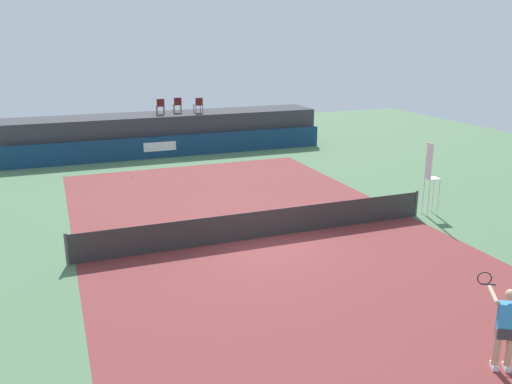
# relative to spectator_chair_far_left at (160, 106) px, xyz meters

# --- Properties ---
(ground_plane) EXTENTS (48.00, 48.00, 0.00)m
(ground_plane) POSITION_rel_spectator_chair_far_left_xyz_m (0.29, -12.20, -2.69)
(ground_plane) COLOR #4C704C
(court_inner) EXTENTS (12.00, 22.00, 0.00)m
(court_inner) POSITION_rel_spectator_chair_far_left_xyz_m (0.29, -15.20, -2.69)
(court_inner) COLOR maroon
(court_inner) RESTS_ON ground
(sponsor_wall) EXTENTS (18.00, 0.22, 1.20)m
(sponsor_wall) POSITION_rel_spectator_chair_far_left_xyz_m (0.29, -1.70, -2.09)
(sponsor_wall) COLOR navy
(sponsor_wall) RESTS_ON ground
(spectator_platform) EXTENTS (18.00, 2.80, 2.20)m
(spectator_platform) POSITION_rel_spectator_chair_far_left_xyz_m (0.29, 0.10, -1.59)
(spectator_platform) COLOR #38383D
(spectator_platform) RESTS_ON ground
(spectator_chair_far_left) EXTENTS (0.46, 0.46, 0.89)m
(spectator_chair_far_left) POSITION_rel_spectator_chair_far_left_xyz_m (0.00, 0.00, 0.00)
(spectator_chair_far_left) COLOR #561919
(spectator_chair_far_left) RESTS_ON spectator_platform
(spectator_chair_left) EXTENTS (0.46, 0.46, 0.89)m
(spectator_chair_left) POSITION_rel_spectator_chair_far_left_xyz_m (1.07, 0.29, 0.00)
(spectator_chair_left) COLOR #561919
(spectator_chair_left) RESTS_ON spectator_platform
(spectator_chair_center) EXTENTS (0.47, 0.47, 0.89)m
(spectator_chair_center) POSITION_rel_spectator_chair_far_left_xyz_m (2.20, -0.26, 0.00)
(spectator_chair_center) COLOR #561919
(spectator_chair_center) RESTS_ON spectator_platform
(umpire_chair) EXTENTS (0.51, 0.51, 2.76)m
(umpire_chair) POSITION_rel_spectator_chair_far_left_xyz_m (7.03, -15.18, -1.11)
(umpire_chair) COLOR white
(umpire_chair) RESTS_ON ground
(tennis_net) EXTENTS (12.40, 0.02, 0.95)m
(tennis_net) POSITION_rel_spectator_chair_far_left_xyz_m (0.29, -15.20, -2.22)
(tennis_net) COLOR #2D2D2D
(tennis_net) RESTS_ON ground
(net_post_near) EXTENTS (0.10, 0.10, 1.00)m
(net_post_near) POSITION_rel_spectator_chair_far_left_xyz_m (-5.91, -15.20, -2.19)
(net_post_near) COLOR #4C4C51
(net_post_near) RESTS_ON ground
(net_post_far) EXTENTS (0.10, 0.10, 1.00)m
(net_post_far) POSITION_rel_spectator_chair_far_left_xyz_m (6.49, -15.20, -2.19)
(net_post_far) COLOR #4C4C51
(net_post_far) RESTS_ON ground
(tennis_player) EXTENTS (0.69, 1.26, 1.77)m
(tennis_player) POSITION_rel_spectator_chair_far_left_xyz_m (2.09, -23.73, -1.73)
(tennis_player) COLOR white
(tennis_player) RESTS_ON court_inner
(tennis_ball) EXTENTS (0.07, 0.07, 0.07)m
(tennis_ball) POSITION_rel_spectator_chair_far_left_xyz_m (-2.62, -5.52, -2.66)
(tennis_ball) COLOR #D8EA33
(tennis_ball) RESTS_ON court_inner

